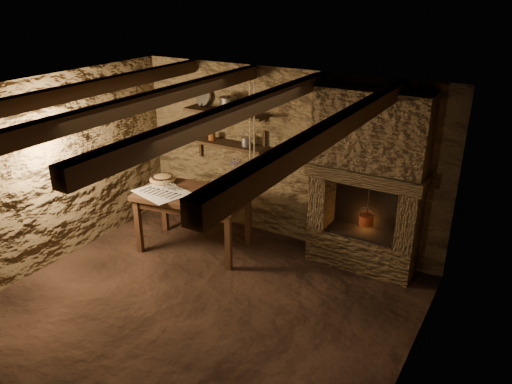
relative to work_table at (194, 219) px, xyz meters
The scene contains 25 objects.
floor 1.43m from the work_table, 50.17° to the right, with size 4.50×4.50×0.00m, color black.
back_wall 1.50m from the work_table, 47.61° to the left, with size 4.50×0.04×2.40m, color brown.
front_wall 3.26m from the work_table, 74.03° to the right, with size 4.50×0.04×2.40m, color brown.
left_wall 1.89m from the work_table, 142.83° to the right, with size 0.04×4.00×2.40m, color brown.
right_wall 3.38m from the work_table, 18.51° to the right, with size 0.04×4.00×2.40m, color brown.
ceiling 2.38m from the work_table, 50.17° to the right, with size 4.50×4.00×0.04m, color black.
beam_far_left 2.22m from the work_table, 121.02° to the right, with size 0.14×3.95×0.16m, color black.
beam_mid_left 2.17m from the work_table, 70.43° to the right, with size 0.14×3.95×0.16m, color black.
beam_mid_right 2.54m from the work_table, 37.30° to the right, with size 0.14×3.95×0.16m, color black.
beam_far_right 3.19m from the work_table, 23.78° to the right, with size 0.14×3.95×0.16m, color black.
shelf_lower 1.16m from the work_table, 88.44° to the left, with size 1.25×0.30×0.04m, color black.
shelf_upper 1.52m from the work_table, 88.44° to the left, with size 1.25×0.30×0.04m, color black.
hearth 2.37m from the work_table, 18.84° to the left, with size 1.43×0.51×2.30m.
work_table is the anchor object (origin of this frame).
linen_cloth 0.56m from the work_table, 150.41° to the right, with size 0.67×0.54×0.01m, color silver.
pewter_cutlery_row 0.58m from the work_table, 147.83° to the right, with size 0.56×0.22×0.01m, color gray, non-canonical shape.
drinking_glasses 0.55m from the work_table, 167.96° to the right, with size 0.22×0.06×0.09m, color white, non-canonical shape.
stoneware_jug 0.85m from the work_table, 18.59° to the left, with size 0.19×0.19×0.51m.
wooden_bowl 0.73m from the work_table, behind, with size 0.36×0.36×0.13m, color #A37F46.
iron_stockpot 1.62m from the work_table, 84.36° to the left, with size 0.24×0.24×0.18m, color #2B2926.
tin_pan 1.75m from the work_table, 114.85° to the left, with size 0.26×0.26×0.03m, color gray.
small_kettle 1.28m from the work_table, 65.79° to the left, with size 0.18×0.14×0.19m, color gray, non-canonical shape.
rusty_tin 1.24m from the work_table, 105.55° to the left, with size 0.10×0.10×0.10m, color #622F13.
red_pot 2.29m from the work_table, 17.26° to the left, with size 0.23×0.23×0.54m.
hanging_ropes 1.64m from the work_table, ahead, with size 0.08×0.08×1.20m, color #C2AE89, non-canonical shape.
Camera 1 is at (2.94, -3.77, 3.40)m, focal length 35.00 mm.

